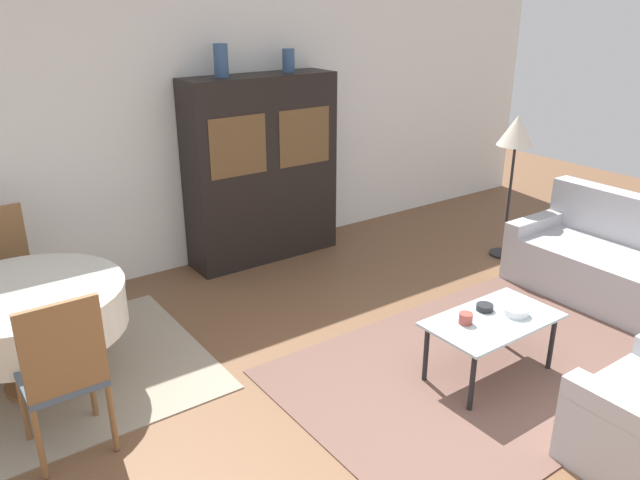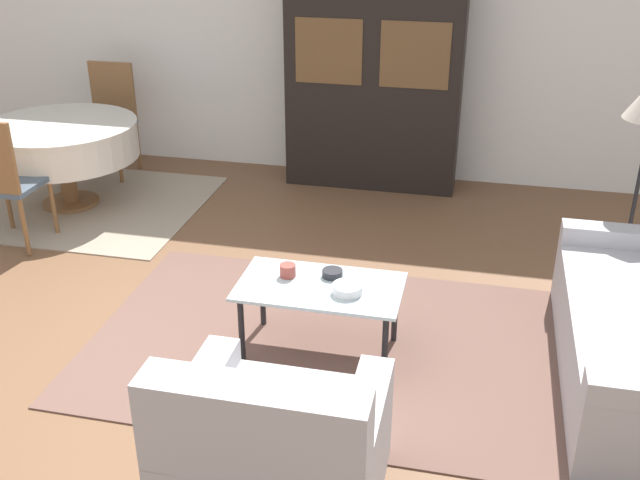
{
  "view_description": "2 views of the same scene",
  "coord_description": "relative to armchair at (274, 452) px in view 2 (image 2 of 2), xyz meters",
  "views": [
    {
      "loc": [
        -2.17,
        -1.91,
        2.54
      ],
      "look_at": [
        0.2,
        1.4,
        0.95
      ],
      "focal_mm": 35.0,
      "sensor_mm": 36.0,
      "label": 1
    },
    {
      "loc": [
        1.88,
        -3.19,
        2.58
      ],
      "look_at": [
        1.04,
        0.5,
        0.75
      ],
      "focal_mm": 42.0,
      "sensor_mm": 36.0,
      "label": 2
    }
  ],
  "objects": [
    {
      "name": "ground_plane",
      "position": [
        -1.12,
        0.75,
        -0.31
      ],
      "size": [
        14.0,
        14.0,
        0.0
      ],
      "primitive_type": "plane",
      "color": "brown"
    },
    {
      "name": "wall_back",
      "position": [
        -1.12,
        4.38,
        1.04
      ],
      "size": [
        10.0,
        0.06,
        2.7
      ],
      "color": "white",
      "rests_on": "ground_plane"
    },
    {
      "name": "area_rug",
      "position": [
        -0.01,
        1.34,
        -0.31
      ],
      "size": [
        2.97,
        1.94,
        0.01
      ],
      "color": "brown",
      "rests_on": "ground_plane"
    },
    {
      "name": "dining_rug",
      "position": [
        -2.68,
        3.01,
        -0.31
      ],
      "size": [
        2.19,
        1.77,
        0.01
      ],
      "color": "gray",
      "rests_on": "ground_plane"
    },
    {
      "name": "armchair",
      "position": [
        0.0,
        0.0,
        0.0
      ],
      "size": [
        0.92,
        0.83,
        0.86
      ],
      "color": "#B2B2B7",
      "rests_on": "ground_plane"
    },
    {
      "name": "coffee_table",
      "position": [
        -0.08,
        1.26,
        0.09
      ],
      "size": [
        0.96,
        0.54,
        0.45
      ],
      "color": "black",
      "rests_on": "area_rug"
    },
    {
      "name": "display_cabinet",
      "position": [
        -0.23,
        4.11,
        0.61
      ],
      "size": [
        1.54,
        0.44,
        1.85
      ],
      "color": "black",
      "rests_on": "ground_plane"
    },
    {
      "name": "dining_table",
      "position": [
        -2.72,
        2.99,
        0.27
      ],
      "size": [
        1.28,
        1.28,
        0.73
      ],
      "color": "brown",
      "rests_on": "dining_rug"
    },
    {
      "name": "dining_chair_near",
      "position": [
        -2.72,
        2.12,
        0.27
      ],
      "size": [
        0.44,
        0.44,
        1.03
      ],
      "color": "brown",
      "rests_on": "dining_rug"
    },
    {
      "name": "dining_chair_far",
      "position": [
        -2.72,
        3.86,
        0.27
      ],
      "size": [
        0.44,
        0.44,
        1.03
      ],
      "rotation": [
        0.0,
        0.0,
        3.14
      ],
      "color": "brown",
      "rests_on": "dining_rug"
    },
    {
      "name": "cup",
      "position": [
        -0.29,
        1.32,
        0.18
      ],
      "size": [
        0.09,
        0.09,
        0.08
      ],
      "color": "#9E4238",
      "rests_on": "coffee_table"
    },
    {
      "name": "bowl",
      "position": [
        0.09,
        1.2,
        0.17
      ],
      "size": [
        0.17,
        0.17,
        0.05
      ],
      "color": "white",
      "rests_on": "coffee_table"
    },
    {
      "name": "bowl_small",
      "position": [
        -0.03,
        1.37,
        0.17
      ],
      "size": [
        0.12,
        0.12,
        0.04
      ],
      "color": "#232328",
      "rests_on": "coffee_table"
    }
  ]
}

